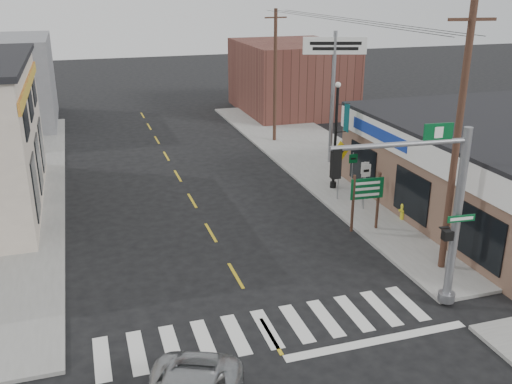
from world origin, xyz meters
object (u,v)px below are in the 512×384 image
object	(u,v)px
utility_pole_near	(457,140)
utility_pole_far	(275,75)
guide_sign	(367,194)
traffic_signal_pole	(439,202)
lamp_post	(337,128)
bare_tree	(449,141)
fire_hydrant	(403,211)
dance_center_sign	(334,66)

from	to	relation	value
utility_pole_near	utility_pole_far	bearing A→B (deg)	97.41
guide_sign	utility_pole_far	distance (m)	15.43
utility_pole_near	traffic_signal_pole	bearing A→B (deg)	-125.71
lamp_post	utility_pole_near	size ratio (longest dim) A/B	0.57
bare_tree	utility_pole_near	size ratio (longest dim) A/B	0.53
fire_hydrant	lamp_post	world-z (taller)	lamp_post
guide_sign	utility_pole_far	size ratio (longest dim) A/B	0.30
traffic_signal_pole	utility_pole_near	size ratio (longest dim) A/B	0.64
bare_tree	utility_pole_far	world-z (taller)	utility_pole_far
fire_hydrant	lamp_post	distance (m)	5.63
guide_sign	dance_center_sign	distance (m)	10.64
guide_sign	dance_center_sign	bearing A→B (deg)	78.40
traffic_signal_pole	lamp_post	size ratio (longest dim) A/B	1.12
lamp_post	bare_tree	distance (m)	6.72
traffic_signal_pole	dance_center_sign	world-z (taller)	dance_center_sign
traffic_signal_pole	lamp_post	xyz separation A→B (m)	(1.89, 11.37, -0.48)
fire_hydrant	utility_pole_far	bearing A→B (deg)	93.92
bare_tree	utility_pole_far	distance (m)	16.31
guide_sign	dance_center_sign	xyz separation A→B (m)	(2.70, 9.51, 3.93)
traffic_signal_pole	lamp_post	bearing A→B (deg)	85.16
guide_sign	utility_pole_far	bearing A→B (deg)	89.72
lamp_post	bare_tree	world-z (taller)	lamp_post
dance_center_sign	utility_pole_far	distance (m)	5.97
dance_center_sign	utility_pole_far	bearing A→B (deg)	121.33
traffic_signal_pole	utility_pole_far	size ratio (longest dim) A/B	0.72
traffic_signal_pole	utility_pole_far	bearing A→B (deg)	89.12
utility_pole_far	lamp_post	bearing A→B (deg)	-93.08
guide_sign	utility_pole_near	size ratio (longest dim) A/B	0.27
bare_tree	guide_sign	bearing A→B (deg)	160.74
traffic_signal_pole	fire_hydrant	size ratio (longest dim) A/B	8.05
fire_hydrant	utility_pole_near	world-z (taller)	utility_pole_near
guide_sign	lamp_post	world-z (taller)	lamp_post
bare_tree	traffic_signal_pole	bearing A→B (deg)	-127.54
dance_center_sign	bare_tree	size ratio (longest dim) A/B	1.49
lamp_post	dance_center_sign	world-z (taller)	dance_center_sign
fire_hydrant	dance_center_sign	distance (m)	10.36
utility_pole_near	utility_pole_far	world-z (taller)	utility_pole_near
guide_sign	fire_hydrant	distance (m)	2.59
bare_tree	dance_center_sign	bearing A→B (deg)	91.63
utility_pole_far	bare_tree	bearing A→B (deg)	-85.90
traffic_signal_pole	utility_pole_far	distance (m)	21.29
traffic_signal_pole	guide_sign	world-z (taller)	traffic_signal_pole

